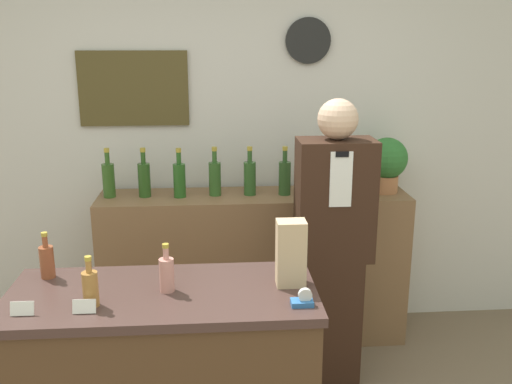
{
  "coord_description": "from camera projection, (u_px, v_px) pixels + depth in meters",
  "views": [
    {
      "loc": [
        -0.05,
        -1.82,
        2.02
      ],
      "look_at": [
        0.17,
        1.08,
        1.21
      ],
      "focal_mm": 40.0,
      "sensor_mm": 36.0,
      "label": 1
    }
  ],
  "objects": [
    {
      "name": "back_wall",
      "position": [
        221.0,
        136.0,
        3.85
      ],
      "size": [
        5.2,
        0.09,
        2.7
      ],
      "color": "silver",
      "rests_on": "ground_plane"
    },
    {
      "name": "back_shelf",
      "position": [
        254.0,
        267.0,
        3.83
      ],
      "size": [
        2.01,
        0.42,
        1.02
      ],
      "color": "brown",
      "rests_on": "ground_plane"
    },
    {
      "name": "shopkeeper",
      "position": [
        333.0,
        248.0,
        3.26
      ],
      "size": [
        0.43,
        0.27,
        1.69
      ],
      "color": "#331E14",
      "rests_on": "ground_plane"
    },
    {
      "name": "potted_plant",
      "position": [
        387.0,
        162.0,
        3.71
      ],
      "size": [
        0.27,
        0.27,
        0.36
      ],
      "color": "#B27047",
      "rests_on": "back_shelf"
    },
    {
      "name": "paper_bag",
      "position": [
        291.0,
        253.0,
        2.45
      ],
      "size": [
        0.13,
        0.1,
        0.29
      ],
      "color": "tan",
      "rests_on": "display_counter"
    },
    {
      "name": "tape_dispenser",
      "position": [
        303.0,
        300.0,
        2.29
      ],
      "size": [
        0.09,
        0.06,
        0.07
      ],
      "color": "#2D66A8",
      "rests_on": "display_counter"
    },
    {
      "name": "price_card_left",
      "position": [
        22.0,
        309.0,
        2.21
      ],
      "size": [
        0.09,
        0.02,
        0.06
      ],
      "color": "white",
      "rests_on": "display_counter"
    },
    {
      "name": "price_card_right",
      "position": [
        84.0,
        306.0,
        2.23
      ],
      "size": [
        0.09,
        0.02,
        0.06
      ],
      "color": "white",
      "rests_on": "display_counter"
    },
    {
      "name": "counter_bottle_0",
      "position": [
        47.0,
        261.0,
        2.54
      ],
      "size": [
        0.06,
        0.06,
        0.21
      ],
      "color": "brown",
      "rests_on": "display_counter"
    },
    {
      "name": "counter_bottle_1",
      "position": [
        90.0,
        287.0,
        2.27
      ],
      "size": [
        0.06,
        0.06,
        0.21
      ],
      "color": "#A57136",
      "rests_on": "display_counter"
    },
    {
      "name": "counter_bottle_2",
      "position": [
        167.0,
        273.0,
        2.41
      ],
      "size": [
        0.06,
        0.06,
        0.21
      ],
      "color": "tan",
      "rests_on": "display_counter"
    },
    {
      "name": "shelf_bottle_0",
      "position": [
        109.0,
        179.0,
        3.62
      ],
      "size": [
        0.08,
        0.08,
        0.32
      ],
      "color": "#30561F",
      "rests_on": "back_shelf"
    },
    {
      "name": "shelf_bottle_1",
      "position": [
        144.0,
        179.0,
        3.62
      ],
      "size": [
        0.08,
        0.08,
        0.32
      ],
      "color": "#284E1C",
      "rests_on": "back_shelf"
    },
    {
      "name": "shelf_bottle_2",
      "position": [
        179.0,
        179.0,
        3.62
      ],
      "size": [
        0.08,
        0.08,
        0.32
      ],
      "color": "#26581F",
      "rests_on": "back_shelf"
    },
    {
      "name": "shelf_bottle_3",
      "position": [
        215.0,
        177.0,
        3.66
      ],
      "size": [
        0.08,
        0.08,
        0.32
      ],
      "color": "#2F5824",
      "rests_on": "back_shelf"
    },
    {
      "name": "shelf_bottle_4",
      "position": [
        250.0,
        177.0,
        3.67
      ],
      "size": [
        0.08,
        0.08,
        0.32
      ],
      "color": "#2B5424",
      "rests_on": "back_shelf"
    },
    {
      "name": "shelf_bottle_5",
      "position": [
        285.0,
        177.0,
        3.67
      ],
      "size": [
        0.08,
        0.08,
        0.32
      ],
      "color": "#2B4D24",
      "rests_on": "back_shelf"
    },
    {
      "name": "shelf_bottle_6",
      "position": [
        319.0,
        176.0,
        3.69
      ],
      "size": [
        0.08,
        0.08,
        0.32
      ],
      "color": "#2A4D25",
      "rests_on": "back_shelf"
    },
    {
      "name": "shelf_bottle_7",
      "position": [
        354.0,
        176.0,
        3.7
      ],
      "size": [
        0.08,
        0.08,
        0.32
      ],
      "color": "#34591C",
      "rests_on": "back_shelf"
    }
  ]
}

